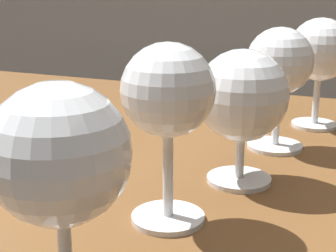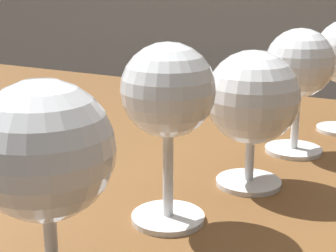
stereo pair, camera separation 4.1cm
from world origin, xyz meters
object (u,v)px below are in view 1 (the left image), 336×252
(wine_glass_chardonnay, at_px, (320,51))
(wine_glass_merlot, at_px, (242,97))
(wine_glass_port, at_px, (59,159))
(wine_glass_pinot, at_px, (168,95))
(wine_glass_white, at_px, (280,65))

(wine_glass_chardonnay, bearing_deg, wine_glass_merlot, -100.89)
(wine_glass_merlot, bearing_deg, wine_glass_port, -103.26)
(wine_glass_pinot, bearing_deg, wine_glass_merlot, 72.56)
(wine_glass_pinot, bearing_deg, wine_glass_port, -99.48)
(wine_glass_port, distance_m, wine_glass_white, 0.36)
(wine_glass_port, distance_m, wine_glass_pinot, 0.13)
(wine_glass_merlot, distance_m, wine_glass_chardonnay, 0.24)
(wine_glass_merlot, height_order, wine_glass_white, wine_glass_white)
(wine_glass_port, distance_m, wine_glass_chardonnay, 0.48)
(wine_glass_pinot, relative_size, wine_glass_white, 1.04)
(wine_glass_pinot, xyz_separation_m, wine_glass_merlot, (0.03, 0.11, -0.02))
(wine_glass_port, height_order, wine_glass_chardonnay, wine_glass_chardonnay)
(wine_glass_white, relative_size, wine_glass_chardonnay, 0.98)
(wine_glass_port, height_order, wine_glass_merlot, wine_glass_port)
(wine_glass_white, xyz_separation_m, wine_glass_chardonnay, (0.03, 0.12, 0.00))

